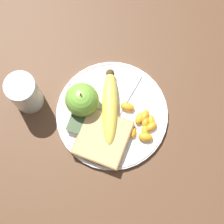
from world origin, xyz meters
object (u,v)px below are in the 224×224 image
banana (110,106)px  jam_packet (77,124)px  bread_slice (102,138)px  plate (112,115)px  fork (117,115)px  juice_glass (25,94)px  apple (82,100)px

banana → jam_packet: (-0.06, 0.06, -0.01)m
bread_slice → jam_packet: (0.01, 0.07, -0.00)m
plate → fork: bearing=-78.5°
juice_glass → banana: bearing=-77.8°
juice_glass → bread_slice: 0.21m
plate → fork: 0.01m
banana → bread_slice: bearing=-174.4°
banana → jam_packet: size_ratio=3.80×
apple → banana: (0.01, -0.06, -0.02)m
plate → apple: bearing=90.8°
banana → juice_glass: bearing=102.2°
juice_glass → jam_packet: juice_glass is taller
juice_glass → apple: 0.13m
fork → jam_packet: jam_packet is taller
fork → plate: bearing=-68.3°
bread_slice → fork: size_ratio=0.63×
fork → juice_glass: bearing=-71.2°
apple → plate: bearing=-89.2°
apple → jam_packet: size_ratio=1.81×
apple → banana: size_ratio=0.48×
plate → bread_slice: 0.07m
juice_glass → fork: juice_glass is taller
plate → banana: 0.03m
juice_glass → jam_packet: 0.14m
jam_packet → bread_slice: bearing=-100.8°
juice_glass → fork: size_ratio=0.58×
jam_packet → banana: bearing=-43.1°
plate → banana: (0.01, 0.01, 0.02)m
apple → banana: apple is taller
plate → banana: banana is taller
fork → apple: bearing=-77.4°
banana → jam_packet: bearing=136.9°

